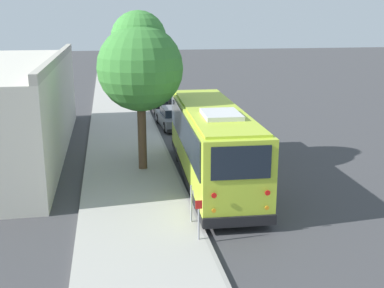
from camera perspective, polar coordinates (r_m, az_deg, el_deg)
name	(u,v)px	position (r m, az deg, el deg)	size (l,w,h in m)	color
ground_plane	(221,177)	(21.81, 3.45, -3.95)	(160.00, 160.00, 0.00)	#3D3D3F
sidewalk_slab	(131,181)	(21.25, -7.28, -4.36)	(80.00, 4.11, 0.15)	#A3A099
curb_strip	(179,178)	(21.44, -1.59, -4.06)	(80.00, 0.14, 0.15)	gray
shuttle_bus	(212,140)	(20.72, 2.41, 0.44)	(10.91, 2.94, 3.48)	#ADC633
parked_sedan_gray	(173,118)	(31.25, -2.21, 3.12)	(4.45, 1.95, 1.33)	slate
parked_sedan_black	(163,103)	(36.60, -3.43, 4.89)	(4.47, 1.76, 1.33)	black
parked_sedan_blue	(155,91)	(42.70, -4.45, 6.30)	(4.29, 1.77, 1.27)	navy
street_tree	(140,62)	(21.78, -6.19, 9.61)	(3.84, 3.84, 7.16)	brown
sign_post_near	(199,219)	(15.42, 0.80, -8.93)	(0.06, 0.22, 1.33)	gray
sign_post_far	(191,204)	(16.67, -0.09, -7.08)	(0.06, 0.06, 1.34)	gray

